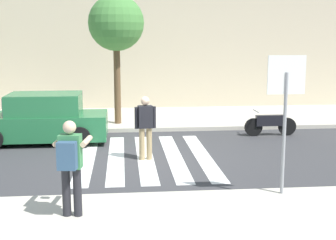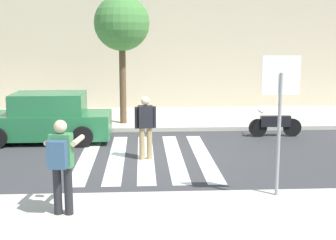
# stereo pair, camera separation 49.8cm
# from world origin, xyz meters

# --- Properties ---
(ground_plane) EXTENTS (120.00, 120.00, 0.00)m
(ground_plane) POSITION_xyz_m (0.00, 0.00, 0.00)
(ground_plane) COLOR #38383A
(sidewalk_far) EXTENTS (60.00, 4.80, 0.14)m
(sidewalk_far) POSITION_xyz_m (0.00, 6.00, 0.07)
(sidewalk_far) COLOR beige
(sidewalk_far) RESTS_ON ground
(building_facade_far) EXTENTS (56.00, 4.00, 6.29)m
(building_facade_far) POSITION_xyz_m (0.00, 10.40, 3.14)
(building_facade_far) COLOR beige
(building_facade_far) RESTS_ON ground
(crosswalk_stripe_0) EXTENTS (0.44, 5.20, 0.01)m
(crosswalk_stripe_0) POSITION_xyz_m (-1.60, 0.20, 0.00)
(crosswalk_stripe_0) COLOR silver
(crosswalk_stripe_0) RESTS_ON ground
(crosswalk_stripe_1) EXTENTS (0.44, 5.20, 0.01)m
(crosswalk_stripe_1) POSITION_xyz_m (-0.80, 0.20, 0.00)
(crosswalk_stripe_1) COLOR silver
(crosswalk_stripe_1) RESTS_ON ground
(crosswalk_stripe_2) EXTENTS (0.44, 5.20, 0.01)m
(crosswalk_stripe_2) POSITION_xyz_m (0.00, 0.20, 0.00)
(crosswalk_stripe_2) COLOR silver
(crosswalk_stripe_2) RESTS_ON ground
(crosswalk_stripe_3) EXTENTS (0.44, 5.20, 0.01)m
(crosswalk_stripe_3) POSITION_xyz_m (0.80, 0.20, 0.00)
(crosswalk_stripe_3) COLOR silver
(crosswalk_stripe_3) RESTS_ON ground
(crosswalk_stripe_4) EXTENTS (0.44, 5.20, 0.01)m
(crosswalk_stripe_4) POSITION_xyz_m (1.60, 0.20, 0.00)
(crosswalk_stripe_4) COLOR silver
(crosswalk_stripe_4) RESTS_ON ground
(stop_sign) EXTENTS (0.76, 0.08, 2.79)m
(stop_sign) POSITION_xyz_m (2.61, -3.52, 2.18)
(stop_sign) COLOR gray
(stop_sign) RESTS_ON sidewalk_near
(photographer_with_backpack) EXTENTS (0.66, 0.89, 1.72)m
(photographer_with_backpack) POSITION_xyz_m (-1.52, -4.36, 1.17)
(photographer_with_backpack) COLOR #232328
(photographer_with_backpack) RESTS_ON sidewalk_near
(pedestrian_crossing) EXTENTS (0.58, 0.29, 1.72)m
(pedestrian_crossing) POSITION_xyz_m (0.00, -0.10, 0.97)
(pedestrian_crossing) COLOR tan
(pedestrian_crossing) RESTS_ON ground
(parked_car_green) EXTENTS (4.10, 1.92, 1.55)m
(parked_car_green) POSITION_xyz_m (-3.11, 2.30, 0.73)
(parked_car_green) COLOR #236B3D
(parked_car_green) RESTS_ON ground
(motorcycle) EXTENTS (1.76, 0.60, 0.87)m
(motorcycle) POSITION_xyz_m (4.33, 2.60, 0.41)
(motorcycle) COLOR black
(motorcycle) RESTS_ON ground
(street_tree_center) EXTENTS (1.99, 1.99, 4.62)m
(street_tree_center) POSITION_xyz_m (-0.78, 4.64, 3.72)
(street_tree_center) COLOR brown
(street_tree_center) RESTS_ON sidewalk_far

